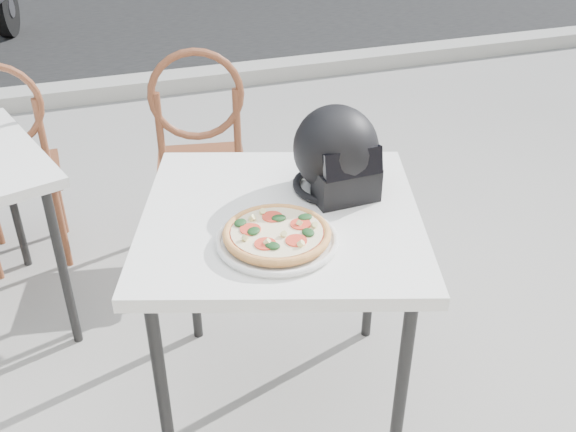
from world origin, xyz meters
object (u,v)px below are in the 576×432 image
object	(u,v)px
cafe_table_main	(281,232)
cafe_chair_main	(200,146)
plate	(277,240)
helmet	(337,155)
cafe_chair_side	(10,156)
pizza	(277,233)

from	to	relation	value
cafe_table_main	cafe_chair_main	xyz separation A→B (m)	(-0.04, 0.98, -0.14)
plate	helmet	bearing A→B (deg)	40.33
plate	cafe_chair_side	xyz separation A→B (m)	(-0.77, 1.36, -0.24)
cafe_table_main	plate	size ratio (longest dim) A/B	2.50
plate	helmet	size ratio (longest dim) A/B	1.46
pizza	cafe_chair_main	xyz separation A→B (m)	(0.02, 1.14, -0.24)
pizza	cafe_chair_main	distance (m)	1.16
plate	pizza	bearing A→B (deg)	70.05
pizza	cafe_table_main	bearing A→B (deg)	67.29
plate	cafe_chair_main	distance (m)	1.16
helmet	cafe_table_main	bearing A→B (deg)	-161.83
cafe_table_main	pizza	distance (m)	0.20
pizza	cafe_chair_side	xyz separation A→B (m)	(-0.77, 1.36, -0.27)
cafe_table_main	helmet	world-z (taller)	helmet
cafe_chair_side	helmet	bearing A→B (deg)	132.37
cafe_table_main	helmet	size ratio (longest dim) A/B	3.65
helmet	cafe_chair_main	bearing A→B (deg)	103.36
cafe_chair_main	cafe_chair_side	world-z (taller)	cafe_chair_main
plate	cafe_chair_side	world-z (taller)	cafe_chair_side
helmet	cafe_chair_main	world-z (taller)	helmet
pizza	cafe_chair_main	world-z (taller)	cafe_chair_main
helmet	cafe_chair_side	distance (m)	1.58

